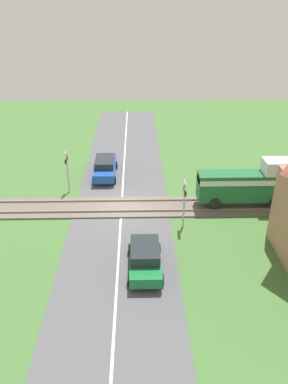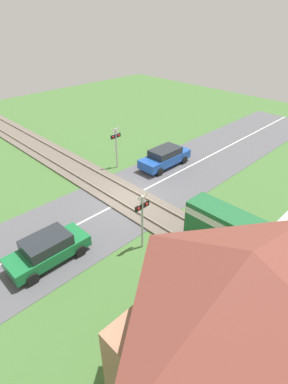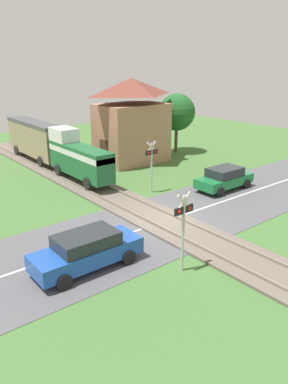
{
  "view_description": "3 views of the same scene",
  "coord_description": "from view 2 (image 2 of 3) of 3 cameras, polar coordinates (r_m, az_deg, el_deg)",
  "views": [
    {
      "loc": [
        22.1,
        1.03,
        12.78
      ],
      "look_at": [
        0.0,
        1.54,
        1.2
      ],
      "focal_mm": 35.0,
      "sensor_mm": 36.0,
      "label": 1
    },
    {
      "loc": [
        10.69,
        12.29,
        10.61
      ],
      "look_at": [
        0.0,
        1.54,
        1.2
      ],
      "focal_mm": 28.0,
      "sensor_mm": 36.0,
      "label": 2
    },
    {
      "loc": [
        -11.61,
        -12.95,
        7.72
      ],
      "look_at": [
        0.0,
        1.54,
        1.2
      ],
      "focal_mm": 35.0,
      "sensor_mm": 36.0,
      "label": 3
    }
  ],
  "objects": [
    {
      "name": "road_surface",
      "position": [
        19.43,
        -3.2,
        -1.28
      ],
      "size": [
        48.0,
        6.4,
        0.02
      ],
      "color": "#515156",
      "rests_on": "ground_plane"
    },
    {
      "name": "crossing_signal_west_approach",
      "position": [
        22.56,
        -5.36,
        9.4
      ],
      "size": [
        0.9,
        0.18,
        3.21
      ],
      "color": "#B7B7B7",
      "rests_on": "ground_plane"
    },
    {
      "name": "crossing_signal_east_approach",
      "position": [
        14.52,
        -0.35,
        -4.28
      ],
      "size": [
        0.9,
        0.18,
        3.21
      ],
      "color": "#B7B7B7",
      "rests_on": "ground_plane"
    },
    {
      "name": "car_near_crossing",
      "position": [
        23.21,
        4.02,
        6.68
      ],
      "size": [
        4.38,
        1.8,
        1.47
      ],
      "color": "#1E4CA8",
      "rests_on": "ground_plane"
    },
    {
      "name": "car_far_side",
      "position": [
        15.27,
        -17.88,
        -10.29
      ],
      "size": [
        3.92,
        1.78,
        1.43
      ],
      "color": "#197038",
      "rests_on": "ground_plane"
    },
    {
      "name": "track_bed",
      "position": [
        19.4,
        -3.2,
        -1.14
      ],
      "size": [
        2.8,
        48.0,
        0.24
      ],
      "color": "#665B51",
      "rests_on": "ground_plane"
    },
    {
      "name": "station_building",
      "position": [
        8.91,
        15.72,
        -26.69
      ],
      "size": [
        5.61,
        4.01,
        6.51
      ],
      "color": "#AD7A5B",
      "rests_on": "ground_plane"
    },
    {
      "name": "ground_plane",
      "position": [
        19.44,
        -3.2,
        -1.31
      ],
      "size": [
        60.0,
        60.0,
        0.0
      ],
      "primitive_type": "plane",
      "color": "#426B33"
    }
  ]
}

